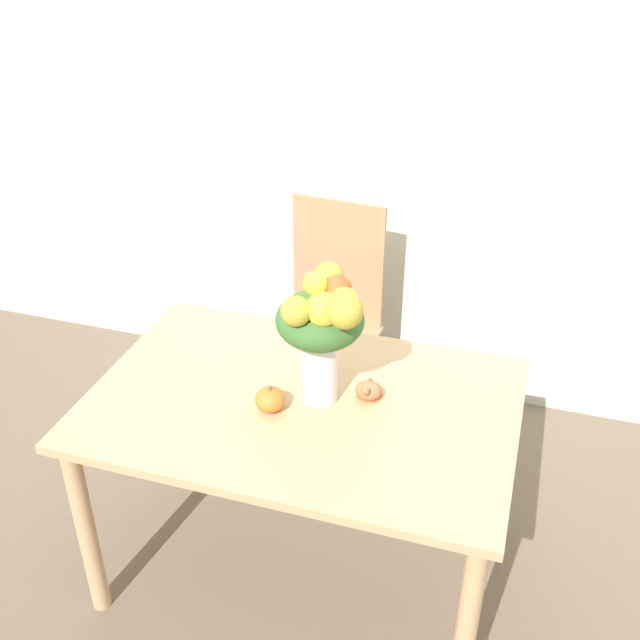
% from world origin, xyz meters
% --- Properties ---
extents(ground_plane, '(12.00, 12.00, 0.00)m').
position_xyz_m(ground_plane, '(0.00, 0.00, 0.00)').
color(ground_plane, brown).
extents(wall_back, '(8.00, 0.06, 2.70)m').
position_xyz_m(wall_back, '(0.00, 1.22, 1.35)').
color(wall_back, silver).
rests_on(wall_back, ground_plane).
extents(dining_table, '(1.31, 0.87, 0.72)m').
position_xyz_m(dining_table, '(0.00, 0.00, 0.63)').
color(dining_table, tan).
rests_on(dining_table, ground_plane).
extents(flower_vase, '(0.28, 0.28, 0.45)m').
position_xyz_m(flower_vase, '(0.06, 0.01, 0.99)').
color(flower_vase, silver).
rests_on(flower_vase, dining_table).
extents(pumpkin, '(0.09, 0.09, 0.08)m').
position_xyz_m(pumpkin, '(-0.08, -0.07, 0.76)').
color(pumpkin, orange).
rests_on(pumpkin, dining_table).
extents(turkey_figurine, '(0.08, 0.11, 0.07)m').
position_xyz_m(turkey_figurine, '(0.19, 0.08, 0.76)').
color(turkey_figurine, '#936642').
rests_on(turkey_figurine, dining_table).
extents(dining_chair_near_window, '(0.45, 0.45, 1.00)m').
position_xyz_m(dining_chair_near_window, '(-0.17, 0.83, 0.50)').
color(dining_chair_near_window, '#9E7A56').
rests_on(dining_chair_near_window, ground_plane).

